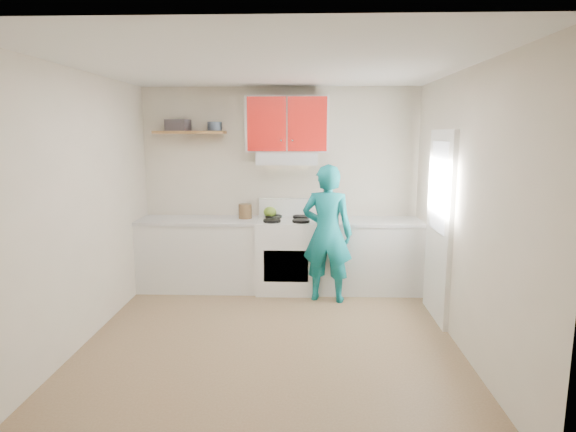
{
  "coord_description": "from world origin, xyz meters",
  "views": [
    {
      "loc": [
        0.33,
        -4.41,
        2.02
      ],
      "look_at": [
        0.15,
        0.55,
        1.15
      ],
      "focal_mm": 29.88,
      "sensor_mm": 36.0,
      "label": 1
    }
  ],
  "objects_px": {
    "tin": "(215,126)",
    "person": "(327,234)",
    "kettle": "(270,212)",
    "stove": "(287,255)",
    "crock": "(245,212)"
  },
  "relations": [
    {
      "from": "tin",
      "to": "person",
      "type": "bearing_deg",
      "value": -21.13
    },
    {
      "from": "tin",
      "to": "kettle",
      "type": "bearing_deg",
      "value": -0.02
    },
    {
      "from": "stove",
      "to": "tin",
      "type": "xyz_separation_m",
      "value": [
        -0.93,
        0.17,
        1.63
      ]
    },
    {
      "from": "stove",
      "to": "kettle",
      "type": "bearing_deg",
      "value": 143.62
    },
    {
      "from": "tin",
      "to": "crock",
      "type": "relative_size",
      "value": 0.9
    },
    {
      "from": "person",
      "to": "tin",
      "type": "bearing_deg",
      "value": -9.37
    },
    {
      "from": "kettle",
      "to": "crock",
      "type": "bearing_deg",
      "value": 178.89
    },
    {
      "from": "stove",
      "to": "crock",
      "type": "distance_m",
      "value": 0.77
    },
    {
      "from": "tin",
      "to": "crock",
      "type": "height_order",
      "value": "tin"
    },
    {
      "from": "crock",
      "to": "person",
      "type": "bearing_deg",
      "value": -24.38
    },
    {
      "from": "person",
      "to": "crock",
      "type": "bearing_deg",
      "value": -12.62
    },
    {
      "from": "kettle",
      "to": "stove",
      "type": "bearing_deg",
      "value": -51.42
    },
    {
      "from": "stove",
      "to": "person",
      "type": "xyz_separation_m",
      "value": [
        0.5,
        -0.38,
        0.37
      ]
    },
    {
      "from": "kettle",
      "to": "person",
      "type": "height_order",
      "value": "person"
    },
    {
      "from": "kettle",
      "to": "person",
      "type": "xyz_separation_m",
      "value": [
        0.72,
        -0.55,
        -0.16
      ]
    }
  ]
}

